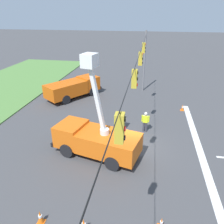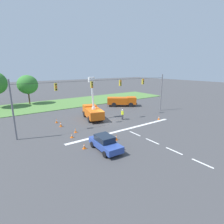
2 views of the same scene
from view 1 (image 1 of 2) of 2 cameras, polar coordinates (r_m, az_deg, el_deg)
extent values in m
plane|color=#424244|center=(16.32, 5.70, -9.46)|extent=(200.00, 200.00, 0.00)
cube|color=silver|center=(16.77, 22.29, -10.41)|extent=(17.60, 0.50, 0.01)
cylinder|color=slate|center=(27.05, 8.46, 12.80)|extent=(0.20, 0.20, 7.20)
cylinder|color=black|center=(13.72, 6.89, 13.92)|extent=(26.00, 0.03, 0.03)
cylinder|color=black|center=(6.27, 2.05, -0.01)|extent=(0.02, 0.02, 0.10)
cube|color=gold|center=(6.51, 1.98, -4.24)|extent=(0.32, 0.28, 0.96)
cylinder|color=black|center=(6.34, 3.45, -1.84)|extent=(0.16, 0.05, 0.16)
cylinder|color=red|center=(6.49, 3.38, -4.36)|extent=(0.16, 0.05, 0.16)
cylinder|color=black|center=(6.66, 3.31, -6.76)|extent=(0.16, 0.05, 0.16)
cylinder|color=black|center=(11.23, 5.98, 11.23)|extent=(0.02, 0.02, 0.10)
cube|color=gold|center=(11.37, 5.86, 8.63)|extent=(0.32, 0.28, 0.96)
cylinder|color=black|center=(11.27, 6.75, 10.14)|extent=(0.16, 0.05, 0.16)
cylinder|color=black|center=(11.36, 6.67, 8.58)|extent=(0.16, 0.05, 0.16)
cylinder|color=red|center=(11.45, 6.59, 7.04)|extent=(0.16, 0.05, 0.16)
cylinder|color=black|center=(16.37, 7.54, 15.49)|extent=(0.02, 0.02, 0.10)
cube|color=gold|center=(16.46, 7.43, 13.67)|extent=(0.32, 0.28, 0.96)
cylinder|color=red|center=(16.39, 8.07, 14.73)|extent=(0.16, 0.05, 0.16)
cylinder|color=black|center=(16.45, 8.00, 13.63)|extent=(0.16, 0.05, 0.16)
cylinder|color=black|center=(16.52, 7.94, 12.55)|extent=(0.16, 0.05, 0.16)
cylinder|color=black|center=(21.40, 8.35, 17.65)|extent=(0.02, 0.02, 0.10)
cube|color=gold|center=(21.47, 8.26, 16.25)|extent=(0.32, 0.28, 0.96)
cylinder|color=red|center=(21.42, 8.76, 17.07)|extent=(0.16, 0.05, 0.16)
cylinder|color=black|center=(21.47, 8.71, 16.22)|extent=(0.16, 0.05, 0.16)
cylinder|color=black|center=(21.52, 8.65, 15.38)|extent=(0.16, 0.05, 0.16)
cube|color=orange|center=(14.68, -0.88, -8.17)|extent=(3.18, 4.50, 1.33)
cube|color=orange|center=(15.89, -10.52, -5.42)|extent=(2.54, 2.22, 1.52)
cube|color=#1E2838|center=(16.08, -12.41, -4.12)|extent=(1.91, 0.56, 0.69)
cube|color=black|center=(16.70, -13.10, -6.51)|extent=(2.25, 0.70, 0.30)
cylinder|color=black|center=(15.47, -11.73, -9.82)|extent=(0.51, 1.04, 1.00)
cylinder|color=black|center=(16.91, -7.70, -6.20)|extent=(0.51, 1.04, 1.00)
cylinder|color=black|center=(14.05, 0.08, -13.25)|extent=(0.51, 1.04, 1.00)
cylinder|color=black|center=(15.63, 3.22, -8.86)|extent=(0.51, 1.04, 1.00)
cylinder|color=silver|center=(14.35, -1.96, -5.09)|extent=(0.60, 0.60, 0.36)
cube|color=white|center=(13.62, -3.78, 2.81)|extent=(0.50, 1.15, 4.52)
cube|color=white|center=(13.10, -5.87, 13.23)|extent=(1.06, 0.99, 0.80)
cube|color=#D6560F|center=(24.96, -11.93, 5.83)|extent=(4.96, 4.42, 1.45)
cube|color=#D6560F|center=(26.70, -6.22, 7.60)|extent=(2.82, 2.88, 1.55)
cube|color=#1E2838|center=(27.03, -5.13, 8.47)|extent=(1.19, 1.64, 0.70)
cube|color=black|center=(27.52, -4.47, 6.83)|extent=(1.43, 1.95, 0.30)
cylinder|color=black|center=(27.58, -7.94, 6.38)|extent=(0.98, 0.80, 1.00)
cylinder|color=black|center=(26.02, -5.12, 5.38)|extent=(0.98, 0.80, 1.00)
cylinder|color=black|center=(25.66, -14.57, 4.36)|extent=(0.98, 0.80, 1.00)
cylinder|color=black|center=(23.97, -11.96, 3.17)|extent=(0.98, 0.80, 1.00)
cylinder|color=#383842|center=(18.35, 8.90, -3.88)|extent=(0.18, 0.18, 0.85)
cylinder|color=#383842|center=(18.37, 8.28, -3.81)|extent=(0.18, 0.18, 0.85)
cube|color=#D8EA26|center=(18.03, 8.74, -1.83)|extent=(0.28, 0.42, 0.60)
cube|color=silver|center=(18.03, 8.74, -1.83)|extent=(0.12, 0.43, 0.62)
cylinder|color=#D8EA26|center=(17.99, 9.59, -1.84)|extent=(0.11, 0.11, 0.55)
cylinder|color=#D8EA26|center=(18.04, 7.90, -1.64)|extent=(0.11, 0.11, 0.55)
sphere|color=tan|center=(17.84, 8.83, -0.59)|extent=(0.22, 0.22, 0.22)
sphere|color=white|center=(17.81, 8.84, -0.42)|extent=(0.26, 0.26, 0.26)
cube|color=orange|center=(17.40, -13.86, -7.67)|extent=(0.36, 0.36, 0.03)
cone|color=orange|center=(17.25, -13.96, -6.86)|extent=(0.22, 0.22, 0.55)
cylinder|color=white|center=(17.24, -13.97, -6.78)|extent=(0.14, 0.14, 0.10)
cylinder|color=white|center=(11.15, -7.42, -27.07)|extent=(0.18, 0.18, 0.13)
cube|color=orange|center=(23.23, 17.83, 0.45)|extent=(0.36, 0.36, 0.03)
cone|color=orange|center=(23.11, 17.93, 1.16)|extent=(0.24, 0.24, 0.60)
cylinder|color=white|center=(23.10, 17.94, 1.23)|extent=(0.15, 0.15, 0.11)
cube|color=orange|center=(12.17, -17.99, -25.67)|extent=(0.36, 0.36, 0.03)
cone|color=orange|center=(11.89, -18.24, -24.53)|extent=(0.28, 0.28, 0.70)
cylinder|color=white|center=(11.87, -18.27, -24.42)|extent=(0.17, 0.17, 0.13)
cone|color=orange|center=(11.51, 12.81, -26.34)|extent=(0.23, 0.23, 0.58)
cylinder|color=white|center=(11.49, 12.82, -26.24)|extent=(0.14, 0.14, 0.10)
camera|label=2|loc=(21.89, 101.71, -7.68)|focal=28.00mm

